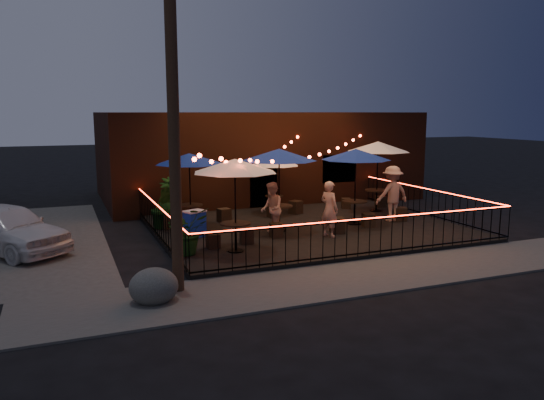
# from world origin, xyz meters

# --- Properties ---
(ground) EXTENTS (110.00, 110.00, 0.00)m
(ground) POSITION_xyz_m (0.00, 0.00, 0.00)
(ground) COLOR black
(ground) RESTS_ON ground
(patio) EXTENTS (10.00, 8.00, 0.15)m
(patio) POSITION_xyz_m (0.00, 2.00, 0.07)
(patio) COLOR black
(patio) RESTS_ON ground
(sidewalk) EXTENTS (18.00, 2.50, 0.05)m
(sidewalk) POSITION_xyz_m (0.00, -3.25, 0.03)
(sidewalk) COLOR #43413E
(sidewalk) RESTS_ON ground
(brick_building) EXTENTS (14.00, 8.00, 4.00)m
(brick_building) POSITION_xyz_m (1.00, 9.99, 2.00)
(brick_building) COLOR #3B1C10
(brick_building) RESTS_ON ground
(utility_pole) EXTENTS (0.26, 0.26, 8.00)m
(utility_pole) POSITION_xyz_m (-5.40, -2.60, 4.00)
(utility_pole) COLOR #382517
(utility_pole) RESTS_ON ground
(fence_front) EXTENTS (10.00, 0.04, 1.04)m
(fence_front) POSITION_xyz_m (0.00, -2.00, 0.66)
(fence_front) COLOR black
(fence_front) RESTS_ON patio
(fence_left) EXTENTS (0.04, 8.00, 1.04)m
(fence_left) POSITION_xyz_m (-5.00, 2.00, 0.66)
(fence_left) COLOR black
(fence_left) RESTS_ON patio
(fence_right) EXTENTS (0.04, 8.00, 1.04)m
(fence_right) POSITION_xyz_m (5.00, 2.00, 0.66)
(fence_right) COLOR black
(fence_right) RESTS_ON patio
(festoon_lights) EXTENTS (10.02, 8.72, 1.32)m
(festoon_lights) POSITION_xyz_m (-1.01, 1.70, 2.52)
(festoon_lights) COLOR #FF3C20
(festoon_lights) RESTS_ON ground
(cafe_table_0) EXTENTS (2.65, 2.65, 2.61)m
(cafe_table_0) POSITION_xyz_m (-3.26, -0.24, 2.53)
(cafe_table_0) COLOR black
(cafe_table_0) RESTS_ON patio
(cafe_table_1) EXTENTS (2.43, 2.43, 2.52)m
(cafe_table_1) POSITION_xyz_m (-3.71, 3.29, 2.45)
(cafe_table_1) COLOR black
(cafe_table_1) RESTS_ON patio
(cafe_table_2) EXTENTS (3.12, 3.12, 2.71)m
(cafe_table_2) POSITION_xyz_m (-1.12, 1.73, 2.62)
(cafe_table_2) COLOR black
(cafe_table_2) RESTS_ON patio
(cafe_table_3) EXTENTS (1.97, 1.97, 2.15)m
(cafe_table_3) POSITION_xyz_m (-0.07, 4.71, 2.12)
(cafe_table_3) COLOR black
(cafe_table_3) RESTS_ON patio
(cafe_table_4) EXTENTS (2.87, 2.87, 2.63)m
(cafe_table_4) POSITION_xyz_m (1.74, 1.71, 2.55)
(cafe_table_4) COLOR black
(cafe_table_4) RESTS_ON patio
(cafe_table_5) EXTENTS (2.75, 2.75, 2.74)m
(cafe_table_5) POSITION_xyz_m (3.80, 3.51, 2.65)
(cafe_table_5) COLOR black
(cafe_table_5) RESTS_ON patio
(bistro_chair_0) EXTENTS (0.36, 0.36, 0.42)m
(bistro_chair_0) POSITION_xyz_m (-3.75, 0.38, 0.36)
(bistro_chair_0) COLOR black
(bistro_chair_0) RESTS_ON patio
(bistro_chair_1) EXTENTS (0.44, 0.44, 0.45)m
(bistro_chair_1) POSITION_xyz_m (-2.67, 0.51, 0.37)
(bistro_chair_1) COLOR black
(bistro_chair_1) RESTS_ON patio
(bistro_chair_2) EXTENTS (0.53, 0.53, 0.49)m
(bistro_chair_2) POSITION_xyz_m (-4.50, 3.46, 0.39)
(bistro_chair_2) COLOR black
(bistro_chair_2) RESTS_ON patio
(bistro_chair_3) EXTENTS (0.47, 0.47, 0.48)m
(bistro_chair_3) POSITION_xyz_m (-2.39, 3.75, 0.39)
(bistro_chair_3) COLOR black
(bistro_chair_3) RESTS_ON patio
(bistro_chair_4) EXTENTS (0.42, 0.42, 0.44)m
(bistro_chair_4) POSITION_xyz_m (-1.55, 0.92, 0.37)
(bistro_chair_4) COLOR black
(bistro_chair_4) RESTS_ON patio
(bistro_chair_5) EXTENTS (0.51, 0.51, 0.50)m
(bistro_chair_5) POSITION_xyz_m (0.50, 0.70, 0.40)
(bistro_chair_5) COLOR black
(bistro_chair_5) RESTS_ON patio
(bistro_chair_6) EXTENTS (0.39, 0.39, 0.44)m
(bistro_chair_6) POSITION_xyz_m (-0.46, 3.85, 0.37)
(bistro_chair_6) COLOR black
(bistro_chair_6) RESTS_ON patio
(bistro_chair_7) EXTENTS (0.55, 0.55, 0.49)m
(bistro_chair_7) POSITION_xyz_m (0.63, 4.23, 0.40)
(bistro_chair_7) COLOR black
(bistro_chair_7) RESTS_ON patio
(bistro_chair_8) EXTENTS (0.48, 0.48, 0.46)m
(bistro_chair_8) POSITION_xyz_m (1.95, 1.14, 0.38)
(bistro_chair_8) COLOR black
(bistro_chair_8) RESTS_ON patio
(bistro_chair_9) EXTENTS (0.53, 0.53, 0.48)m
(bistro_chair_9) POSITION_xyz_m (3.60, 1.61, 0.39)
(bistro_chair_9) COLOR black
(bistro_chair_9) RESTS_ON patio
(bistro_chair_10) EXTENTS (0.45, 0.45, 0.41)m
(bistro_chair_10) POSITION_xyz_m (2.98, 4.48, 0.36)
(bistro_chair_10) COLOR black
(bistro_chair_10) RESTS_ON patio
(bistro_chair_11) EXTENTS (0.41, 0.41, 0.44)m
(bistro_chair_11) POSITION_xyz_m (4.50, 4.25, 0.37)
(bistro_chair_11) COLOR black
(bistro_chair_11) RESTS_ON patio
(patron_a) EXTENTS (0.64, 0.76, 1.76)m
(patron_a) POSITION_xyz_m (0.03, 0.39, 1.03)
(patron_a) COLOR tan
(patron_a) RESTS_ON patio
(patron_b) EXTENTS (0.82, 0.95, 1.71)m
(patron_b) POSITION_xyz_m (-1.59, 1.21, 1.00)
(patron_b) COLOR #D8A68F
(patron_b) RESTS_ON patio
(patron_c) EXTENTS (1.29, 0.75, 1.98)m
(patron_c) POSITION_xyz_m (3.27, 1.70, 1.14)
(patron_c) COLOR beige
(patron_c) RESTS_ON patio
(potted_shrub_a) EXTENTS (1.44, 1.34, 1.30)m
(potted_shrub_a) POSITION_xyz_m (-4.60, 0.01, 0.80)
(potted_shrub_a) COLOR #0D3C0E
(potted_shrub_a) RESTS_ON patio
(potted_shrub_b) EXTENTS (0.82, 0.67, 1.47)m
(potted_shrub_b) POSITION_xyz_m (-4.60, 3.53, 0.88)
(potted_shrub_b) COLOR #0D360E
(potted_shrub_b) RESTS_ON patio
(potted_shrub_c) EXTENTS (0.85, 0.85, 1.50)m
(potted_shrub_c) POSITION_xyz_m (-3.98, 5.30, 0.90)
(potted_shrub_c) COLOR #0F3811
(potted_shrub_c) RESTS_ON patio
(cooler) EXTENTS (0.77, 0.68, 0.85)m
(cooler) POSITION_xyz_m (-3.91, 1.88, 0.58)
(cooler) COLOR #1535C1
(cooler) RESTS_ON patio
(boulder) EXTENTS (1.09, 0.97, 0.76)m
(boulder) POSITION_xyz_m (-6.04, -3.14, 0.38)
(boulder) COLOR #484742
(boulder) RESTS_ON ground
(car_white) EXTENTS (3.92, 4.39, 1.44)m
(car_white) POSITION_xyz_m (-9.25, 2.62, 0.72)
(car_white) COLOR silver
(car_white) RESTS_ON ground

